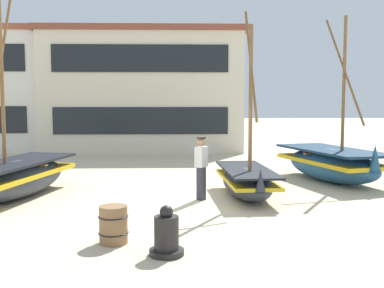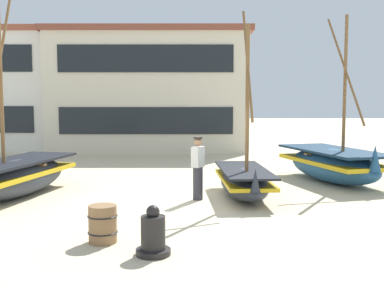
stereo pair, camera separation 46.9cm
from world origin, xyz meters
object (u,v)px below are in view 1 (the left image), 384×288
Objects in this scene: fishing_boat_near_left at (246,180)px; harbor_building_main at (145,91)px; fishing_boat_centre_large at (332,163)px; fisherman_by_hull at (201,169)px; capstan_winch at (166,236)px; wooden_barrel at (113,225)px; fishing_boat_far_right at (17,177)px.

harbor_building_main reaches higher than fishing_boat_near_left.
fisherman_by_hull is (-4.42, -2.73, 0.24)m from fishing_boat_centre_large.
capstan_winch is at bearing -126.07° from fishing_boat_centre_large.
wooden_barrel is at bearing 145.08° from capstan_winch.
fishing_boat_far_right is (-9.42, -2.27, -0.03)m from fishing_boat_centre_large.
fishing_boat_near_left reaches higher than capstan_winch.
fishing_boat_far_right reaches higher than fisherman_by_hull.
fishing_boat_near_left is 0.89× the size of fishing_boat_far_right.
fishing_boat_centre_large reaches higher than capstan_winch.
fisherman_by_hull is (5.01, -0.46, 0.27)m from fishing_boat_far_right.
wooden_barrel is (-6.23, -6.50, -0.25)m from fishing_boat_centre_large.
harbor_building_main is (-2.42, 13.64, 2.35)m from fisherman_by_hull.
capstan_winch is at bearing -34.92° from wooden_barrel.
fisherman_by_hull is (-1.26, -0.32, 0.37)m from fishing_boat_near_left.
capstan_winch is at bearing -84.93° from harbor_building_main.
fishing_boat_centre_large is 9.69m from fishing_boat_far_right.
fishing_boat_centre_large is at bearing -57.91° from harbor_building_main.
fishing_boat_near_left is at bearing 66.53° from capstan_winch.
harbor_building_main is (-3.68, 13.32, 2.72)m from fishing_boat_near_left.
fishing_boat_near_left is 3.98m from fishing_boat_centre_large.
harbor_building_main is at bearing 92.02° from wooden_barrel.
harbor_building_main reaches higher than wooden_barrel.
fishing_boat_centre_large reaches higher than fisherman_by_hull.
fishing_boat_near_left is at bearing -142.66° from fishing_boat_centre_large.
fisherman_by_hull is at bearing -148.25° from fishing_boat_centre_large.
capstan_winch is (-2.07, -4.78, -0.13)m from fishing_boat_near_left.
fishing_boat_near_left is 2.99× the size of fisherman_by_hull.
wooden_barrel is at bearing -87.98° from harbor_building_main.
wooden_barrel is (-0.99, 0.69, 0.01)m from capstan_winch.
fishing_boat_far_right reaches higher than wooden_barrel.
harbor_building_main reaches higher than fishing_boat_far_right.
capstan_winch is 1.21m from wooden_barrel.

